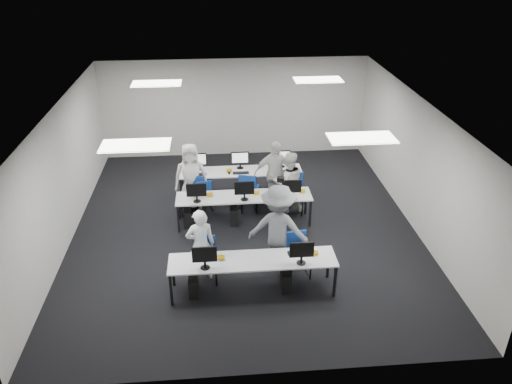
{
  "coord_description": "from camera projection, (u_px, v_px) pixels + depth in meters",
  "views": [
    {
      "loc": [
        -0.61,
        -10.18,
        6.26
      ],
      "look_at": [
        0.26,
        -0.14,
        1.0
      ],
      "focal_mm": 35.0,
      "sensor_mm": 36.0,
      "label": 1
    }
  ],
  "objects": [
    {
      "name": "chair_1",
      "position": [
        298.0,
        262.0,
        10.17
      ],
      "size": [
        0.5,
        0.54,
        0.91
      ],
      "rotation": [
        0.0,
        0.0,
        0.13
      ],
      "color": "navy",
      "rests_on": "ground"
    },
    {
      "name": "student_3",
      "position": [
        275.0,
        174.0,
        12.49
      ],
      "size": [
        1.06,
        0.5,
        1.76
      ],
      "primitive_type": "imported",
      "rotation": [
        0.0,
        0.0,
        -0.07
      ],
      "color": "silver",
      "rests_on": "ground"
    },
    {
      "name": "chair_4",
      "position": [
        293.0,
        200.0,
        12.49
      ],
      "size": [
        0.54,
        0.58,
        0.98
      ],
      "rotation": [
        0.0,
        0.0,
        -0.13
      ],
      "color": "navy",
      "rests_on": "ground"
    },
    {
      "name": "student_0",
      "position": [
        201.0,
        245.0,
        9.82
      ],
      "size": [
        0.63,
        0.47,
        1.58
      ],
      "primitive_type": "imported",
      "rotation": [
        0.0,
        0.0,
        3.3
      ],
      "color": "silver",
      "rests_on": "ground"
    },
    {
      "name": "handbag",
      "position": [
        198.0,
        190.0,
        11.73
      ],
      "size": [
        0.44,
        0.37,
        0.31
      ],
      "primitive_type": "ellipsoid",
      "rotation": [
        0.0,
        0.0,
        0.41
      ],
      "color": "#947D4C",
      "rests_on": "desk_mid"
    },
    {
      "name": "photographer",
      "position": [
        278.0,
        229.0,
        10.03
      ],
      "size": [
        1.39,
        1.03,
        1.92
      ],
      "primitive_type": "imported",
      "rotation": [
        0.0,
        0.0,
        2.86
      ],
      "color": "slate",
      "rests_on": "ground"
    },
    {
      "name": "desk_back",
      "position": [
        241.0,
        173.0,
        13.04
      ],
      "size": [
        3.2,
        0.7,
        0.73
      ],
      "color": "silver",
      "rests_on": "ground"
    },
    {
      "name": "chair_2",
      "position": [
        194.0,
        203.0,
        12.38
      ],
      "size": [
        0.61,
        0.64,
        0.95
      ],
      "rotation": [
        0.0,
        0.0,
        -0.35
      ],
      "color": "navy",
      "rests_on": "ground"
    },
    {
      "name": "chair_0",
      "position": [
        206.0,
        267.0,
        10.01
      ],
      "size": [
        0.45,
        0.49,
        0.91
      ],
      "rotation": [
        0.0,
        0.0,
        0.01
      ],
      "color": "navy",
      "rests_on": "ground"
    },
    {
      "name": "student_1",
      "position": [
        289.0,
        182.0,
        12.3
      ],
      "size": [
        0.8,
        0.64,
        1.58
      ],
      "primitive_type": "imported",
      "rotation": [
        0.0,
        0.0,
        3.2
      ],
      "color": "silver",
      "rests_on": "ground"
    },
    {
      "name": "room",
      "position": [
        244.0,
        170.0,
        11.24
      ],
      "size": [
        9.0,
        9.02,
        3.0
      ],
      "color": "black",
      "rests_on": "ground"
    },
    {
      "name": "dslr_camera",
      "position": [
        281.0,
        179.0,
        9.72
      ],
      "size": [
        0.18,
        0.21,
        0.1
      ],
      "primitive_type": "cube",
      "rotation": [
        0.0,
        0.0,
        2.86
      ],
      "color": "black",
      "rests_on": "photographer"
    },
    {
      "name": "equipment_mid",
      "position": [
        236.0,
        210.0,
        11.92
      ],
      "size": [
        2.91,
        0.41,
        1.19
      ],
      "color": "white",
      "rests_on": "desk_mid"
    },
    {
      "name": "chair_7",
      "position": [
        280.0,
        197.0,
        12.7
      ],
      "size": [
        0.54,
        0.57,
        0.86
      ],
      "rotation": [
        0.0,
        0.0,
        0.32
      ],
      "color": "navy",
      "rests_on": "ground"
    },
    {
      "name": "equipment_front",
      "position": [
        243.0,
        277.0,
        9.62
      ],
      "size": [
        2.51,
        0.41,
        1.19
      ],
      "color": "#0C3C9C",
      "rests_on": "desk_front"
    },
    {
      "name": "desk_front",
      "position": [
        253.0,
        262.0,
        9.5
      ],
      "size": [
        3.2,
        0.7,
        0.73
      ],
      "color": "silver",
      "rests_on": "ground"
    },
    {
      "name": "student_2",
      "position": [
        191.0,
        176.0,
        12.42
      ],
      "size": [
        0.88,
        0.61,
        1.72
      ],
      "primitive_type": "imported",
      "rotation": [
        0.0,
        0.0,
        0.07
      ],
      "color": "silver",
      "rests_on": "ground"
    },
    {
      "name": "equipment_back",
      "position": [
        248.0,
        183.0,
        13.22
      ],
      "size": [
        2.91,
        0.41,
        1.19
      ],
      "color": "white",
      "rests_on": "desk_back"
    },
    {
      "name": "chair_5",
      "position": [
        203.0,
        199.0,
        12.6
      ],
      "size": [
        0.51,
        0.54,
        0.85
      ],
      "rotation": [
        0.0,
        0.0,
        0.25
      ],
      "color": "navy",
      "rests_on": "ground"
    },
    {
      "name": "chair_3",
      "position": [
        249.0,
        200.0,
        12.58
      ],
      "size": [
        0.43,
        0.47,
        0.84
      ],
      "rotation": [
        0.0,
        0.0,
        -0.05
      ],
      "color": "navy",
      "rests_on": "ground"
    },
    {
      "name": "chair_6",
      "position": [
        249.0,
        195.0,
        12.74
      ],
      "size": [
        0.57,
        0.6,
        0.94
      ],
      "rotation": [
        0.0,
        0.0,
        -0.26
      ],
      "color": "navy",
      "rests_on": "ground"
    },
    {
      "name": "desk_mid",
      "position": [
        244.0,
        198.0,
        11.8
      ],
      "size": [
        3.2,
        0.7,
        0.73
      ],
      "color": "silver",
      "rests_on": "ground"
    },
    {
      "name": "ceiling_panels",
      "position": [
        243.0,
        106.0,
        10.56
      ],
      "size": [
        5.2,
        4.6,
        0.02
      ],
      "color": "white",
      "rests_on": "room"
    }
  ]
}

